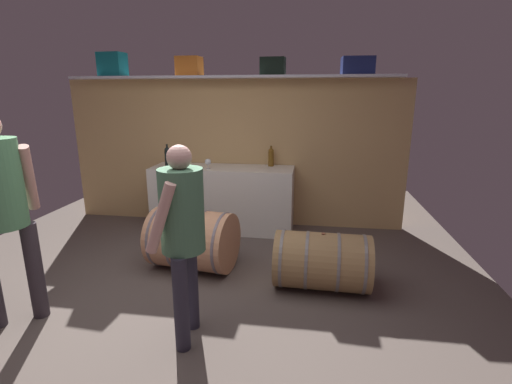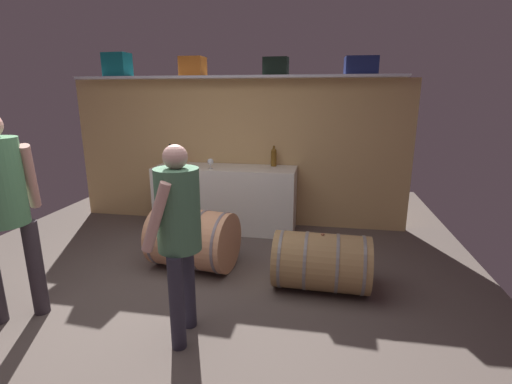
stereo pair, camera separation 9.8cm
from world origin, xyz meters
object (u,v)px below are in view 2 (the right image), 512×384
wine_bottle_amber (274,157)px  red_funnel (183,160)px  tasting_cup (189,208)px  wine_glass (210,162)px  wine_bottle_dark (171,157)px  toolcase_teal (117,65)px  toolcase_navy (361,66)px  wine_barrel_near (193,239)px  wine_barrel_far (321,262)px  winemaker_pouring (178,224)px  work_cabinet (226,198)px  toolcase_black (276,66)px  toolcase_orange (193,66)px  visitor_tasting (1,198)px

wine_bottle_amber → red_funnel: 1.30m
wine_bottle_amber → tasting_cup: wine_bottle_amber is taller
wine_bottle_amber → wine_glass: 0.86m
wine_bottle_dark → red_funnel: wine_bottle_dark is taller
toolcase_teal → toolcase_navy: toolcase_teal is taller
wine_barrel_near → wine_barrel_far: wine_barrel_near is taller
wine_bottle_dark → winemaker_pouring: 2.43m
wine_bottle_dark → wine_bottle_amber: (1.33, 0.36, -0.02)m
work_cabinet → wine_barrel_far: (1.32, -1.47, -0.16)m
red_funnel → toolcase_black: bearing=1.1°
toolcase_teal → work_cabinet: (1.56, -0.20, -1.78)m
toolcase_orange → wine_bottle_dark: bearing=-119.5°
wine_bottle_dark → work_cabinet: bearing=14.3°
toolcase_black → winemaker_pouring: (-0.37, -2.60, -1.26)m
toolcase_black → winemaker_pouring: bearing=-94.5°
toolcase_black → wine_barrel_far: toolcase_black is taller
wine_glass → toolcase_orange: bearing=131.7°
toolcase_navy → tasting_cup: 2.73m
toolcase_orange → red_funnel: 1.28m
toolcase_orange → red_funnel: bearing=-171.2°
wine_bottle_amber → wine_bottle_dark: bearing=-164.8°
wine_barrel_near → toolcase_navy: bearing=48.2°
work_cabinet → wine_barrel_near: (-0.04, -1.23, -0.11)m
work_cabinet → tasting_cup: size_ratio=29.07×
toolcase_teal → tasting_cup: 2.58m
toolcase_black → winemaker_pouring: 2.91m
toolcase_black → wine_bottle_dark: size_ratio=0.98×
toolcase_orange → work_cabinet: bearing=-21.5°
toolcase_orange → tasting_cup: 2.12m
wine_bottle_dark → visitor_tasting: visitor_tasting is taller
wine_bottle_amber → wine_barrel_far: 1.93m
toolcase_navy → wine_glass: toolcase_navy is taller
wine_glass → toolcase_navy: bearing=10.6°
toolcase_black → wine_bottle_amber: size_ratio=1.12×
wine_bottle_dark → wine_glass: (0.54, 0.03, -0.06)m
wine_bottle_amber → winemaker_pouring: (-0.36, -2.58, -0.08)m
toolcase_navy → work_cabinet: toolcase_navy is taller
work_cabinet → winemaker_pouring: (0.28, -2.40, 0.48)m
toolcase_black → wine_barrel_near: size_ratio=0.33×
toolcase_orange → wine_bottle_amber: bearing=0.9°
winemaker_pouring → red_funnel: bearing=17.3°
work_cabinet → red_funnel: size_ratio=17.41×
toolcase_teal → wine_bottle_dark: (0.86, -0.38, -1.20)m
wine_glass → visitor_tasting: (-1.01, -2.24, 0.08)m
toolcase_orange → wine_glass: bearing=-46.5°
toolcase_teal → work_cabinet: 2.37m
toolcase_teal → red_funnel: (0.89, -0.02, -1.30)m
wine_bottle_amber → wine_glass: (-0.79, -0.33, -0.04)m
wine_bottle_amber → wine_barrel_near: (-0.68, -1.41, -0.68)m
wine_bottle_dark → winemaker_pouring: (0.98, -2.22, -0.10)m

